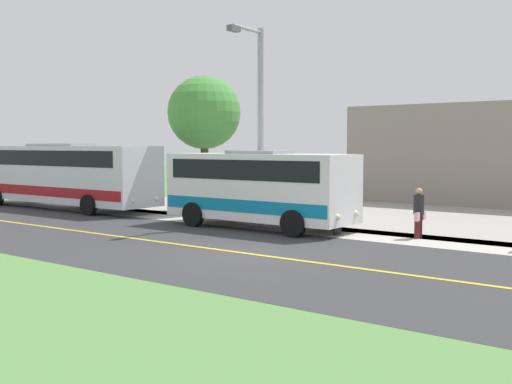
% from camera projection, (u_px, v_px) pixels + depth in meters
% --- Properties ---
extents(ground_plane, '(120.00, 120.00, 0.00)m').
position_uv_depth(ground_plane, '(250.00, 254.00, 16.68)').
color(ground_plane, '#548442').
extents(road_surface, '(8.00, 100.00, 0.01)m').
position_uv_depth(road_surface, '(250.00, 254.00, 16.68)').
color(road_surface, '#333335').
rests_on(road_surface, ground).
extents(sidewalk, '(2.40, 100.00, 0.01)m').
position_uv_depth(sidewalk, '(340.00, 232.00, 20.86)').
color(sidewalk, '#B2ADA3').
rests_on(sidewalk, ground).
extents(parking_lot_surface, '(14.00, 36.00, 0.01)m').
position_uv_depth(parking_lot_surface, '(488.00, 218.00, 24.89)').
color(parking_lot_surface, '#9E9991').
rests_on(parking_lot_surface, ground).
extents(road_centre_line, '(0.16, 100.00, 0.00)m').
position_uv_depth(road_centre_line, '(250.00, 254.00, 16.68)').
color(road_centre_line, gold).
rests_on(road_centre_line, ground).
extents(shuttle_bus_front, '(2.59, 7.21, 2.82)m').
position_uv_depth(shuttle_bus_front, '(260.00, 185.00, 21.87)').
color(shuttle_bus_front, white).
rests_on(shuttle_bus_front, ground).
extents(transit_bus_rear, '(2.64, 11.60, 3.09)m').
position_uv_depth(transit_bus_rear, '(61.00, 173.00, 28.82)').
color(transit_bus_rear, silver).
rests_on(transit_bus_rear, ground).
extents(pedestrian_with_bags, '(0.72, 0.34, 1.63)m').
position_uv_depth(pedestrian_with_bags, '(419.00, 212.00, 19.46)').
color(pedestrian_with_bags, '#4C1919').
rests_on(pedestrian_with_bags, ground).
extents(pedestrian_waiting, '(0.72, 0.34, 1.75)m').
position_uv_depth(pedestrian_waiting, '(338.00, 207.00, 20.24)').
color(pedestrian_waiting, '#262628').
rests_on(pedestrian_waiting, ground).
extents(street_light_pole, '(1.97, 0.24, 7.28)m').
position_uv_depth(street_light_pole, '(259.00, 117.00, 22.19)').
color(street_light_pole, '#9E9EA3').
rests_on(street_light_pole, ground).
extents(tree_curbside, '(3.29, 3.29, 6.13)m').
position_uv_depth(tree_curbside, '(204.00, 113.00, 27.07)').
color(tree_curbside, '#4C3826').
rests_on(tree_curbside, ground).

